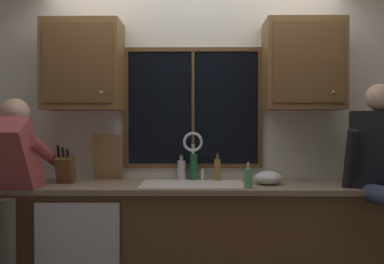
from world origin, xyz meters
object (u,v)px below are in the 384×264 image
soap_dispenser (248,178)px  mixing_bowl (268,178)px  knife_block (65,169)px  bottle_amber_small (194,166)px  person_standing (2,183)px  cutting_board (107,157)px  bottle_tall_clear (181,170)px  bottle_green_glass (217,169)px

soap_dispenser → mixing_bowl: bearing=46.3°
knife_block → bottle_amber_small: knife_block is taller
person_standing → knife_block: (0.33, 0.35, 0.06)m
person_standing → cutting_board: 0.83m
mixing_bowl → cutting_board: bearing=170.1°
knife_block → bottle_tall_clear: (0.91, 0.19, -0.02)m
soap_dispenser → bottle_tall_clear: size_ratio=0.88×
mixing_bowl → knife_block: bearing=178.5°
cutting_board → soap_dispenser: cutting_board is taller
mixing_bowl → bottle_green_glass: (-0.38, 0.21, 0.05)m
bottle_tall_clear → person_standing: bearing=-156.4°
soap_dispenser → cutting_board: bearing=159.7°
mixing_bowl → bottle_amber_small: (-0.58, 0.25, 0.07)m
knife_block → bottle_tall_clear: size_ratio=1.50×
person_standing → bottle_green_glass: bearing=18.6°
bottle_green_glass → bottle_tall_clear: 0.30m
knife_block → bottle_green_glass: size_ratio=1.40×
person_standing → bottle_tall_clear: 1.35m
bottle_green_glass → cutting_board: bearing=178.9°
bottle_green_glass → bottle_amber_small: 0.20m
person_standing → bottle_green_glass: 1.62m
cutting_board → soap_dispenser: (1.12, -0.41, -0.12)m
mixing_bowl → bottle_green_glass: size_ratio=0.95×
cutting_board → mixing_bowl: bearing=-9.9°
knife_block → bottle_green_glass: bearing=8.0°
person_standing → knife_block: bearing=46.5°
person_standing → bottle_amber_small: size_ratio=5.60×
soap_dispenser → bottle_green_glass: (-0.20, 0.40, 0.02)m
person_standing → soap_dispenser: size_ratio=8.33×
bottle_amber_small → cutting_board: bearing=-177.9°
soap_dispenser → bottle_green_glass: size_ratio=0.82×
person_standing → soap_dispenser: (1.74, 0.12, 0.02)m
soap_dispenser → bottle_amber_small: (-0.40, 0.44, 0.04)m
soap_dispenser → bottle_amber_small: 0.60m
bottle_green_glass → bottle_tall_clear: size_ratio=1.07×
person_standing → knife_block: size_ratio=4.91×
cutting_board → mixing_bowl: 1.32m
knife_block → cutting_board: 0.36m
knife_block → bottle_amber_small: bearing=11.9°
soap_dispenser → person_standing: bearing=-176.0°
person_standing → cutting_board: size_ratio=4.08×
bottle_tall_clear → soap_dispenser: bearing=-39.9°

